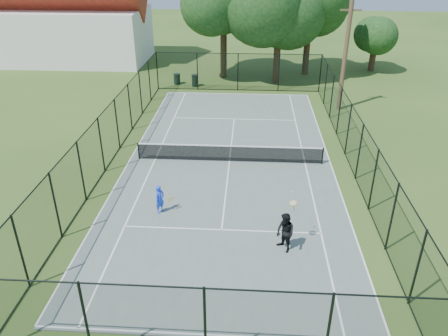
# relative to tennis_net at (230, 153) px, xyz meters

# --- Properties ---
(ground) EXTENTS (120.00, 120.00, 0.00)m
(ground) POSITION_rel_tennis_net_xyz_m (0.00, 0.00, -0.58)
(ground) COLOR #314E1A
(tennis_court) EXTENTS (11.00, 24.00, 0.06)m
(tennis_court) POSITION_rel_tennis_net_xyz_m (0.00, 0.00, -0.55)
(tennis_court) COLOR #586860
(tennis_court) RESTS_ON ground
(tennis_net) EXTENTS (10.08, 0.08, 0.95)m
(tennis_net) POSITION_rel_tennis_net_xyz_m (0.00, 0.00, 0.00)
(tennis_net) COLOR black
(tennis_net) RESTS_ON tennis_court
(fence) EXTENTS (13.10, 26.10, 3.00)m
(fence) POSITION_rel_tennis_net_xyz_m (0.00, 0.00, 0.92)
(fence) COLOR black
(fence) RESTS_ON ground
(tree_near_left) EXTENTS (7.01, 7.01, 9.14)m
(tree_near_left) POSITION_rel_tennis_net_xyz_m (-1.39, 16.91, 5.04)
(tree_near_left) COLOR #332114
(tree_near_left) RESTS_ON ground
(tree_near_mid) EXTENTS (7.03, 7.03, 9.19)m
(tree_near_mid) POSITION_rel_tennis_net_xyz_m (3.16, 15.44, 5.09)
(tree_near_mid) COLOR #332114
(tree_near_mid) RESTS_ON ground
(tree_near_right) EXTENTS (6.14, 6.14, 8.48)m
(tree_near_right) POSITION_rel_tennis_net_xyz_m (5.94, 18.39, 4.81)
(tree_near_right) COLOR #332114
(tree_near_right) RESTS_ON ground
(tree_far_right) EXTENTS (3.89, 3.89, 5.15)m
(tree_far_right) POSITION_rel_tennis_net_xyz_m (12.22, 19.85, 2.60)
(tree_far_right) COLOR #332114
(tree_far_right) RESTS_ON ground
(building) EXTENTS (15.30, 8.15, 11.87)m
(building) POSITION_rel_tennis_net_xyz_m (-17.00, 22.00, 4.35)
(building) COLOR silver
(building) RESTS_ON ground
(trash_bin_left) EXTENTS (0.58, 0.58, 0.88)m
(trash_bin_left) POSITION_rel_tennis_net_xyz_m (-5.18, 14.45, -0.13)
(trash_bin_left) COLOR black
(trash_bin_left) RESTS_ON ground
(trash_bin_right) EXTENTS (0.58, 0.58, 0.97)m
(trash_bin_right) POSITION_rel_tennis_net_xyz_m (-3.57, 13.90, -0.09)
(trash_bin_right) COLOR black
(trash_bin_right) RESTS_ON ground
(utility_pole) EXTENTS (1.40, 0.30, 7.46)m
(utility_pole) POSITION_rel_tennis_net_xyz_m (7.41, 9.00, 3.21)
(utility_pole) COLOR #4C3823
(utility_pole) RESTS_ON ground
(player_blue) EXTENTS (0.85, 0.58, 1.32)m
(player_blue) POSITION_rel_tennis_net_xyz_m (-2.79, -5.21, 0.14)
(player_blue) COLOR #1D45F8
(player_blue) RESTS_ON tennis_court
(player_black) EXTENTS (0.97, 1.20, 2.28)m
(player_black) POSITION_rel_tennis_net_xyz_m (2.51, -7.58, 0.30)
(player_black) COLOR black
(player_black) RESTS_ON tennis_court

